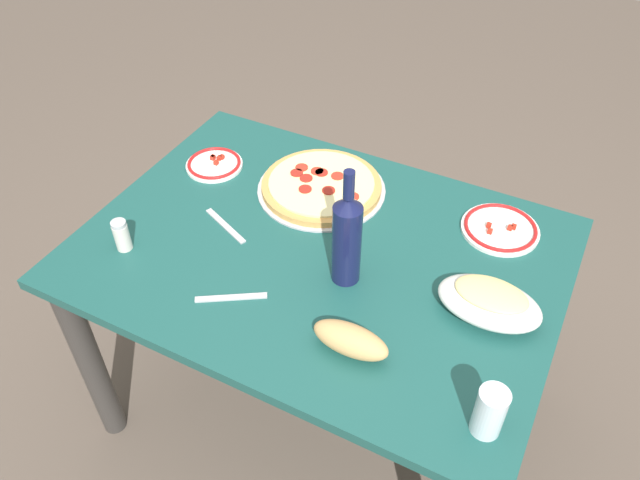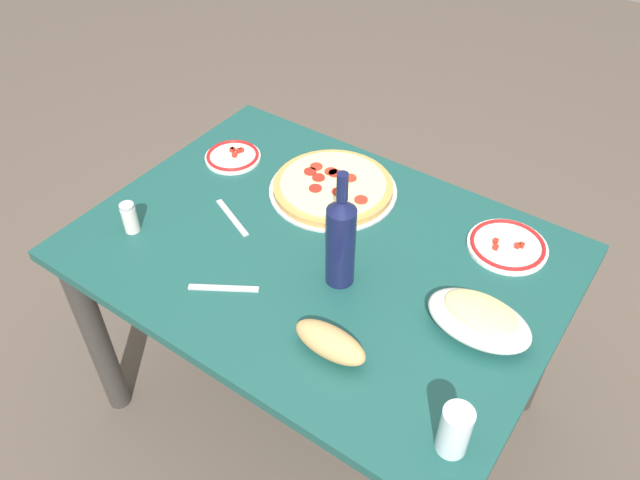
{
  "view_description": "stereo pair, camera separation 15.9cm",
  "coord_description": "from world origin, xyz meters",
  "px_view_note": "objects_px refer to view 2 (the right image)",
  "views": [
    {
      "loc": [
        -0.53,
        1.03,
        1.81
      ],
      "look_at": [
        0.0,
        0.0,
        0.73
      ],
      "focal_mm": 35.27,
      "sensor_mm": 36.0,
      "label": 1
    },
    {
      "loc": [
        -0.67,
        0.95,
        1.81
      ],
      "look_at": [
        0.0,
        0.0,
        0.73
      ],
      "focal_mm": 35.27,
      "sensor_mm": 36.0,
      "label": 2
    }
  ],
  "objects_px": {
    "side_plate_far": "(233,156)",
    "pepperoni_pizza": "(333,187)",
    "water_glass": "(455,430)",
    "wine_bottle": "(341,240)",
    "dining_table": "(320,280)",
    "spice_shaker": "(130,218)",
    "baked_pasta_dish": "(479,318)",
    "side_plate_near": "(507,245)",
    "bread_loaf": "(330,342)"
  },
  "relations": [
    {
      "from": "pepperoni_pizza",
      "to": "spice_shaker",
      "type": "relative_size",
      "value": 4.18
    },
    {
      "from": "bread_loaf",
      "to": "side_plate_near",
      "type": "bearing_deg",
      "value": -109.28
    },
    {
      "from": "wine_bottle",
      "to": "water_glass",
      "type": "relative_size",
      "value": 2.7
    },
    {
      "from": "dining_table",
      "to": "baked_pasta_dish",
      "type": "bearing_deg",
      "value": 177.99
    },
    {
      "from": "baked_pasta_dish",
      "to": "bread_loaf",
      "type": "height_order",
      "value": "baked_pasta_dish"
    },
    {
      "from": "baked_pasta_dish",
      "to": "wine_bottle",
      "type": "xyz_separation_m",
      "value": [
        0.34,
        0.05,
        0.09
      ]
    },
    {
      "from": "spice_shaker",
      "to": "side_plate_near",
      "type": "bearing_deg",
      "value": -148.96
    },
    {
      "from": "wine_bottle",
      "to": "bread_loaf",
      "type": "distance_m",
      "value": 0.24
    },
    {
      "from": "water_glass",
      "to": "side_plate_near",
      "type": "distance_m",
      "value": 0.6
    },
    {
      "from": "side_plate_far",
      "to": "wine_bottle",
      "type": "bearing_deg",
      "value": 156.87
    },
    {
      "from": "dining_table",
      "to": "side_plate_near",
      "type": "distance_m",
      "value": 0.5
    },
    {
      "from": "dining_table",
      "to": "side_plate_far",
      "type": "relative_size",
      "value": 7.21
    },
    {
      "from": "water_glass",
      "to": "side_plate_near",
      "type": "relative_size",
      "value": 0.58
    },
    {
      "from": "side_plate_far",
      "to": "pepperoni_pizza",
      "type": "bearing_deg",
      "value": -172.34
    },
    {
      "from": "pepperoni_pizza",
      "to": "spice_shaker",
      "type": "height_order",
      "value": "spice_shaker"
    },
    {
      "from": "wine_bottle",
      "to": "spice_shaker",
      "type": "distance_m",
      "value": 0.58
    },
    {
      "from": "baked_pasta_dish",
      "to": "side_plate_far",
      "type": "xyz_separation_m",
      "value": [
        0.88,
        -0.19,
        -0.03
      ]
    },
    {
      "from": "baked_pasta_dish",
      "to": "side_plate_far",
      "type": "distance_m",
      "value": 0.9
    },
    {
      "from": "water_glass",
      "to": "bread_loaf",
      "type": "distance_m",
      "value": 0.32
    },
    {
      "from": "water_glass",
      "to": "baked_pasta_dish",
      "type": "bearing_deg",
      "value": -74.59
    },
    {
      "from": "side_plate_far",
      "to": "spice_shaker",
      "type": "relative_size",
      "value": 1.93
    },
    {
      "from": "dining_table",
      "to": "water_glass",
      "type": "distance_m",
      "value": 0.63
    },
    {
      "from": "pepperoni_pizza",
      "to": "wine_bottle",
      "type": "distance_m",
      "value": 0.36
    },
    {
      "from": "baked_pasta_dish",
      "to": "water_glass",
      "type": "relative_size",
      "value": 2.03
    },
    {
      "from": "pepperoni_pizza",
      "to": "water_glass",
      "type": "bearing_deg",
      "value": 140.22
    },
    {
      "from": "baked_pasta_dish",
      "to": "bread_loaf",
      "type": "relative_size",
      "value": 1.37
    },
    {
      "from": "wine_bottle",
      "to": "side_plate_far",
      "type": "xyz_separation_m",
      "value": [
        0.54,
        -0.23,
        -0.12
      ]
    },
    {
      "from": "baked_pasta_dish",
      "to": "spice_shaker",
      "type": "bearing_deg",
      "value": 13.35
    },
    {
      "from": "spice_shaker",
      "to": "dining_table",
      "type": "bearing_deg",
      "value": -153.14
    },
    {
      "from": "dining_table",
      "to": "wine_bottle",
      "type": "bearing_deg",
      "value": 149.02
    },
    {
      "from": "baked_pasta_dish",
      "to": "wine_bottle",
      "type": "distance_m",
      "value": 0.35
    },
    {
      "from": "dining_table",
      "to": "baked_pasta_dish",
      "type": "xyz_separation_m",
      "value": [
        -0.44,
        0.02,
        0.16
      ]
    },
    {
      "from": "side_plate_far",
      "to": "baked_pasta_dish",
      "type": "bearing_deg",
      "value": 168.06
    },
    {
      "from": "dining_table",
      "to": "wine_bottle",
      "type": "relative_size",
      "value": 3.79
    },
    {
      "from": "spice_shaker",
      "to": "baked_pasta_dish",
      "type": "bearing_deg",
      "value": -166.65
    },
    {
      "from": "pepperoni_pizza",
      "to": "wine_bottle",
      "type": "xyz_separation_m",
      "value": [
        -0.21,
        0.28,
        0.12
      ]
    },
    {
      "from": "dining_table",
      "to": "bread_loaf",
      "type": "bearing_deg",
      "value": 128.89
    },
    {
      "from": "pepperoni_pizza",
      "to": "wine_bottle",
      "type": "relative_size",
      "value": 1.14
    },
    {
      "from": "spice_shaker",
      "to": "wine_bottle",
      "type": "bearing_deg",
      "value": -163.17
    },
    {
      "from": "baked_pasta_dish",
      "to": "side_plate_near",
      "type": "distance_m",
      "value": 0.3
    },
    {
      "from": "baked_pasta_dish",
      "to": "bread_loaf",
      "type": "distance_m",
      "value": 0.34
    },
    {
      "from": "water_glass",
      "to": "bread_loaf",
      "type": "bearing_deg",
      "value": -9.49
    },
    {
      "from": "wine_bottle",
      "to": "side_plate_near",
      "type": "xyz_separation_m",
      "value": [
        -0.29,
        -0.34,
        -0.12
      ]
    },
    {
      "from": "bread_loaf",
      "to": "water_glass",
      "type": "bearing_deg",
      "value": 170.51
    },
    {
      "from": "pepperoni_pizza",
      "to": "wine_bottle",
      "type": "height_order",
      "value": "wine_bottle"
    },
    {
      "from": "water_glass",
      "to": "side_plate_far",
      "type": "bearing_deg",
      "value": -26.41
    },
    {
      "from": "pepperoni_pizza",
      "to": "water_glass",
      "type": "relative_size",
      "value": 3.08
    },
    {
      "from": "dining_table",
      "to": "baked_pasta_dish",
      "type": "distance_m",
      "value": 0.47
    },
    {
      "from": "dining_table",
      "to": "water_glass",
      "type": "relative_size",
      "value": 10.26
    },
    {
      "from": "pepperoni_pizza",
      "to": "side_plate_near",
      "type": "relative_size",
      "value": 1.77
    }
  ]
}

